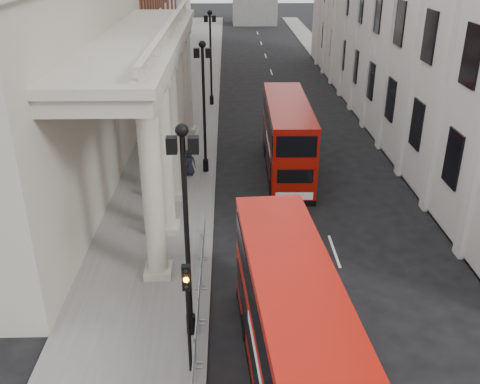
{
  "coord_description": "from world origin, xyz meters",
  "views": [
    {
      "loc": [
        0.87,
        -12.28,
        13.61
      ],
      "look_at": [
        1.43,
        11.36,
        2.6
      ],
      "focal_mm": 40.0,
      "sensor_mm": 36.0,
      "label": 1
    }
  ],
  "objects_px": {
    "traffic_light": "(187,300)",
    "bus_far": "(287,136)",
    "bus_near": "(291,329)",
    "lamp_post_mid": "(204,99)",
    "lamp_post_south": "(186,222)",
    "lamp_post_north": "(211,52)",
    "pedestrian_b": "(151,186)",
    "pedestrian_c": "(189,162)",
    "pedestrian_a": "(155,221)"
  },
  "relations": [
    {
      "from": "lamp_post_mid",
      "to": "bus_near",
      "type": "bearing_deg",
      "value": -79.54
    },
    {
      "from": "lamp_post_south",
      "to": "lamp_post_mid",
      "type": "height_order",
      "value": "same"
    },
    {
      "from": "bus_far",
      "to": "pedestrian_a",
      "type": "bearing_deg",
      "value": -129.47
    },
    {
      "from": "pedestrian_a",
      "to": "lamp_post_south",
      "type": "bearing_deg",
      "value": -100.35
    },
    {
      "from": "lamp_post_mid",
      "to": "bus_near",
      "type": "relative_size",
      "value": 0.77
    },
    {
      "from": "lamp_post_south",
      "to": "lamp_post_mid",
      "type": "relative_size",
      "value": 1.0
    },
    {
      "from": "lamp_post_mid",
      "to": "bus_far",
      "type": "xyz_separation_m",
      "value": [
        5.27,
        0.21,
        -2.5
      ]
    },
    {
      "from": "lamp_post_south",
      "to": "traffic_light",
      "type": "xyz_separation_m",
      "value": [
        0.1,
        -2.02,
        -1.8
      ]
    },
    {
      "from": "pedestrian_a",
      "to": "bus_near",
      "type": "bearing_deg",
      "value": -87.65
    },
    {
      "from": "lamp_post_north",
      "to": "bus_near",
      "type": "height_order",
      "value": "lamp_post_north"
    },
    {
      "from": "bus_near",
      "to": "pedestrian_b",
      "type": "xyz_separation_m",
      "value": [
        -6.46,
        14.63,
        -1.5
      ]
    },
    {
      "from": "lamp_post_north",
      "to": "pedestrian_c",
      "type": "relative_size",
      "value": 4.88
    },
    {
      "from": "traffic_light",
      "to": "pedestrian_b",
      "type": "height_order",
      "value": "traffic_light"
    },
    {
      "from": "lamp_post_north",
      "to": "pedestrian_b",
      "type": "relative_size",
      "value": 5.33
    },
    {
      "from": "lamp_post_mid",
      "to": "traffic_light",
      "type": "bearing_deg",
      "value": -89.68
    },
    {
      "from": "lamp_post_mid",
      "to": "pedestrian_b",
      "type": "xyz_separation_m",
      "value": [
        -3.02,
        -4.02,
        -4.01
      ]
    },
    {
      "from": "lamp_post_south",
      "to": "pedestrian_b",
      "type": "height_order",
      "value": "lamp_post_south"
    },
    {
      "from": "lamp_post_south",
      "to": "traffic_light",
      "type": "height_order",
      "value": "lamp_post_south"
    },
    {
      "from": "lamp_post_south",
      "to": "bus_near",
      "type": "xyz_separation_m",
      "value": [
        3.44,
        -2.65,
        -2.51
      ]
    },
    {
      "from": "lamp_post_north",
      "to": "bus_far",
      "type": "bearing_deg",
      "value": -71.55
    },
    {
      "from": "lamp_post_south",
      "to": "pedestrian_a",
      "type": "distance_m",
      "value": 8.66
    },
    {
      "from": "pedestrian_c",
      "to": "lamp_post_south",
      "type": "bearing_deg",
      "value": -86.96
    },
    {
      "from": "lamp_post_south",
      "to": "bus_near",
      "type": "bearing_deg",
      "value": -37.6
    },
    {
      "from": "pedestrian_a",
      "to": "pedestrian_b",
      "type": "height_order",
      "value": "pedestrian_a"
    },
    {
      "from": "bus_far",
      "to": "pedestrian_c",
      "type": "distance_m",
      "value": 6.5
    },
    {
      "from": "lamp_post_south",
      "to": "pedestrian_b",
      "type": "relative_size",
      "value": 5.33
    },
    {
      "from": "bus_far",
      "to": "pedestrian_a",
      "type": "distance_m",
      "value": 11.64
    },
    {
      "from": "lamp_post_mid",
      "to": "pedestrian_a",
      "type": "xyz_separation_m",
      "value": [
        -2.22,
        -8.59,
        -3.89
      ]
    },
    {
      "from": "lamp_post_north",
      "to": "traffic_light",
      "type": "relative_size",
      "value": 1.93
    },
    {
      "from": "lamp_post_mid",
      "to": "lamp_post_south",
      "type": "bearing_deg",
      "value": -90.0
    },
    {
      "from": "lamp_post_south",
      "to": "bus_far",
      "type": "bearing_deg",
      "value": 72.0
    },
    {
      "from": "traffic_light",
      "to": "bus_near",
      "type": "height_order",
      "value": "bus_near"
    },
    {
      "from": "lamp_post_south",
      "to": "pedestrian_a",
      "type": "relative_size",
      "value": 4.6
    },
    {
      "from": "traffic_light",
      "to": "pedestrian_b",
      "type": "relative_size",
      "value": 2.75
    },
    {
      "from": "lamp_post_north",
      "to": "pedestrian_b",
      "type": "height_order",
      "value": "lamp_post_north"
    },
    {
      "from": "lamp_post_mid",
      "to": "lamp_post_north",
      "type": "height_order",
      "value": "same"
    },
    {
      "from": "lamp_post_south",
      "to": "bus_near",
      "type": "relative_size",
      "value": 0.77
    },
    {
      "from": "bus_near",
      "to": "bus_far",
      "type": "xyz_separation_m",
      "value": [
        1.83,
        18.86,
        0.0
      ]
    },
    {
      "from": "lamp_post_north",
      "to": "bus_near",
      "type": "distance_m",
      "value": 34.91
    },
    {
      "from": "lamp_post_south",
      "to": "pedestrian_a",
      "type": "xyz_separation_m",
      "value": [
        -2.22,
        7.41,
        -3.89
      ]
    },
    {
      "from": "bus_far",
      "to": "pedestrian_a",
      "type": "height_order",
      "value": "bus_far"
    },
    {
      "from": "traffic_light",
      "to": "bus_near",
      "type": "bearing_deg",
      "value": -10.72
    },
    {
      "from": "lamp_post_north",
      "to": "pedestrian_a",
      "type": "relative_size",
      "value": 4.6
    },
    {
      "from": "pedestrian_b",
      "to": "lamp_post_south",
      "type": "bearing_deg",
      "value": 90.98
    },
    {
      "from": "lamp_post_north",
      "to": "pedestrian_a",
      "type": "height_order",
      "value": "lamp_post_north"
    },
    {
      "from": "lamp_post_south",
      "to": "pedestrian_b",
      "type": "bearing_deg",
      "value": 104.13
    },
    {
      "from": "traffic_light",
      "to": "bus_far",
      "type": "bearing_deg",
      "value": 74.17
    },
    {
      "from": "lamp_post_mid",
      "to": "pedestrian_b",
      "type": "relative_size",
      "value": 5.33
    },
    {
      "from": "pedestrian_a",
      "to": "pedestrian_b",
      "type": "xyz_separation_m",
      "value": [
        -0.8,
        4.57,
        -0.12
      ]
    },
    {
      "from": "pedestrian_a",
      "to": "traffic_light",
      "type": "bearing_deg",
      "value": -103.2
    }
  ]
}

